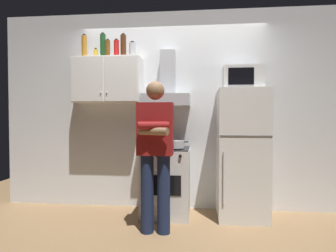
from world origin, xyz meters
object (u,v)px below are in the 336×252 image
Objects in this scene: bottle_liquor_amber at (84,47)px; cooking_pot at (176,144)px; bottle_rum_dark at (123,46)px; range_hood at (167,91)px; upper_cabinet at (108,80)px; refrigerator at (242,154)px; bottle_wine_green at (103,46)px; microwave at (242,78)px; bottle_spice_jar at (96,54)px; person_standing at (155,150)px; stove_oven at (166,181)px; bottle_beer_brown at (108,49)px; bottle_canister_steel at (132,50)px; bottle_soda_red at (116,49)px.

cooking_pot is at bearing -10.21° from bottle_liquor_amber.
cooking_pot is 1.49m from bottle_rum_dark.
bottle_liquor_amber reaches higher than range_hood.
upper_cabinet is 0.56× the size of refrigerator.
bottle_rum_dark is at bearing 175.51° from refrigerator.
bottle_liquor_amber is at bearing -165.50° from bottle_wine_green.
refrigerator reaches higher than cooking_pot.
refrigerator is 3.33× the size of microwave.
bottle_spice_jar is at bearing 166.73° from cooking_pot.
person_standing reaches higher than refrigerator.
microwave is (1.75, -0.11, -0.01)m from upper_cabinet.
bottle_spice_jar is (-0.97, 0.14, 1.68)m from stove_oven.
bottle_beer_brown is (-0.92, 0.22, 1.25)m from cooking_pot.
bottle_liquor_amber reaches higher than bottle_rum_dark.
bottle_canister_steel is 0.42m from bottle_wine_green.
bottle_beer_brown is (-1.74, 0.10, 1.37)m from refrigerator.
cooking_pot is 1.80m from bottle_liquor_amber.
microwave is 1.52× the size of bottle_liquor_amber.
bottle_wine_green is at bearing 152.85° from upper_cabinet.
stove_oven is 2.76× the size of bottle_liquor_amber.
bottle_liquor_amber is at bearing 177.09° from refrigerator.
bottle_wine_green is at bearing 174.81° from refrigerator.
refrigerator is at bearing -4.07° from upper_cabinet.
upper_cabinet is 0.48m from bottle_wine_green.
bottle_beer_brown reaches higher than upper_cabinet.
bottle_canister_steel is at bearing 2.76° from bottle_liquor_amber.
upper_cabinet is 1.03× the size of stove_oven.
bottle_soda_red is at bearing 11.90° from bottle_beer_brown.
stove_oven is 1.17m from range_hood.
bottle_rum_dark is at bearing 161.44° from cooking_pot.
bottle_beer_brown is (0.18, -0.04, 0.05)m from bottle_spice_jar.
bottle_soda_red is (-0.68, 0.13, 1.73)m from stove_oven.
bottle_spice_jar reaches higher than cooking_pot.
upper_cabinet reaches higher than microwave.
person_standing is 5.21× the size of bottle_rum_dark.
bottle_liquor_amber reaches higher than bottle_soda_red.
range_hood is at bearing -2.64° from bottle_wine_green.
bottle_wine_green is (-0.83, 0.77, 1.32)m from person_standing.
microwave reaches higher than refrigerator.
bottle_liquor_amber is at bearing 146.36° from person_standing.
upper_cabinet reaches higher than person_standing.
bottle_rum_dark reaches higher than bottle_canister_steel.
range_hood is at bearing 117.88° from cooking_pot.
bottle_spice_jar is 0.40× the size of bottle_wine_green.
bottle_spice_jar is at bearing 168.00° from bottle_beer_brown.
upper_cabinet is at bearing 175.93° from refrigerator.
bottle_beer_brown reaches higher than person_standing.
range_hood is 2.38× the size of bottle_rum_dark.
stove_oven is 3.58× the size of bottle_beer_brown.
bottle_liquor_amber is 1.30× the size of bottle_beer_brown.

